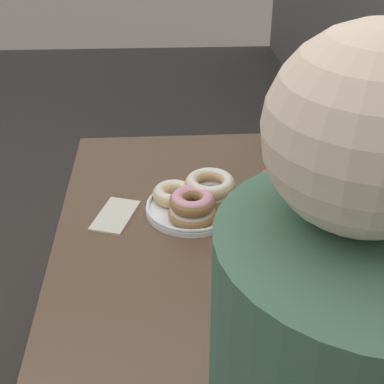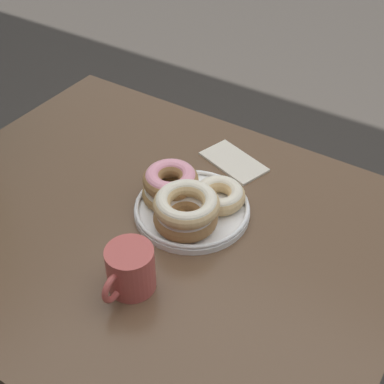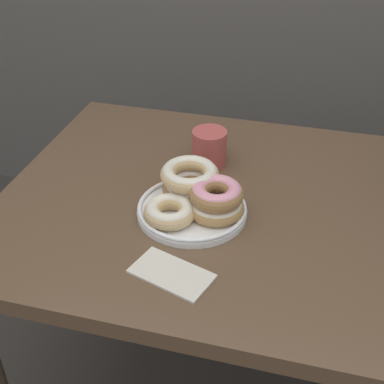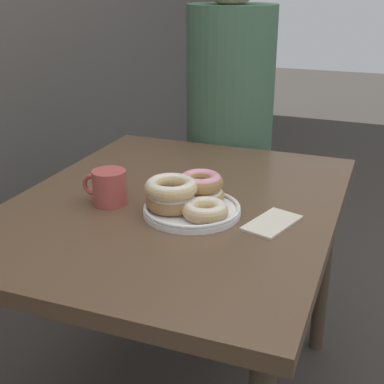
# 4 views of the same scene
# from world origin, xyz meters

# --- Properties ---
(dining_table) EXTENTS (1.07, 0.85, 0.73)m
(dining_table) POSITION_xyz_m (0.00, 0.16, 0.65)
(dining_table) COLOR brown
(dining_table) RESTS_ON ground_plane
(donut_plate) EXTENTS (0.26, 0.27, 0.09)m
(donut_plate) POSITION_xyz_m (-0.06, 0.10, 0.77)
(donut_plate) COLOR white
(donut_plate) RESTS_ON dining_table
(coffee_mug) EXTENTS (0.09, 0.13, 0.09)m
(coffee_mug) POSITION_xyz_m (-0.08, 0.32, 0.77)
(coffee_mug) COLOR #B74C47
(coffee_mug) RESTS_ON dining_table
(napkin) EXTENTS (0.18, 0.13, 0.01)m
(napkin) POSITION_xyz_m (-0.05, -0.12, 0.73)
(napkin) COLOR beige
(napkin) RESTS_ON dining_table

